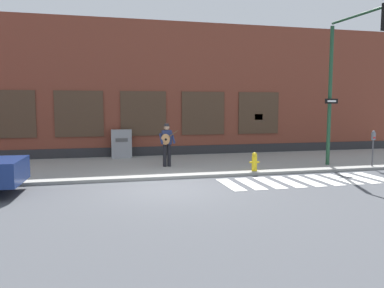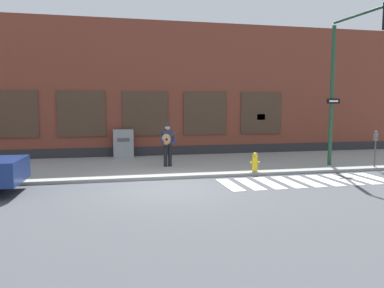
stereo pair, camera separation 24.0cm
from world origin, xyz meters
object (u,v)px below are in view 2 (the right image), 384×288
Objects in this scene: traffic_light at (352,64)px; utility_box at (123,144)px; parking_meter at (376,143)px; busker at (167,142)px; fire_hydrant at (255,162)px.

utility_box is at bearing 147.94° from traffic_light.
parking_meter is (1.43, 0.32, -3.00)m from traffic_light.
busker is 1.31× the size of utility_box.
parking_meter is 10.81m from utility_box.
fire_hydrant is (4.62, -4.78, -0.31)m from utility_box.
utility_box is (-1.63, 3.01, -0.32)m from busker.
utility_box is at bearing 153.39° from parking_meter.
traffic_light is at bearing -167.42° from parking_meter.
utility_box is (-8.23, 5.16, -3.29)m from traffic_light.
busker is at bearing 162.02° from traffic_light.
busker is 1.20× the size of parking_meter.
busker is 3.44m from utility_box.
parking_meter is 1.09× the size of utility_box.
parking_meter is at bearing -0.70° from fire_hydrant.
busker is 7.55m from traffic_light.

